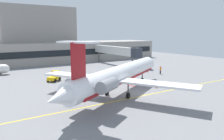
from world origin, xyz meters
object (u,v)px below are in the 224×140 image
(pushback_tractor, at_px, (147,66))
(marshaller, at_px, (160,70))
(baggage_tug, at_px, (54,76))
(regional_jet, at_px, (119,75))

(pushback_tractor, relative_size, marshaller, 1.81)
(baggage_tug, height_order, pushback_tractor, pushback_tractor)
(regional_jet, xyz_separation_m, baggage_tug, (-4.83, 16.44, -2.43))
(regional_jet, relative_size, pushback_tractor, 8.31)
(regional_jet, relative_size, baggage_tug, 9.10)
(regional_jet, distance_m, baggage_tug, 17.30)
(pushback_tractor, xyz_separation_m, marshaller, (-1.94, -7.06, 0.06))
(regional_jet, xyz_separation_m, marshaller, (19.12, 9.85, -2.35))
(baggage_tug, bearing_deg, regional_jet, -73.64)
(regional_jet, height_order, baggage_tug, regional_jet)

